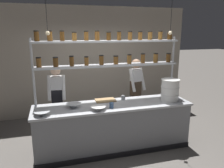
# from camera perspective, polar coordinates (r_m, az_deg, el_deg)

# --- Properties ---
(ground_plane) EXTENTS (40.00, 40.00, 0.00)m
(ground_plane) POSITION_cam_1_polar(r_m,az_deg,el_deg) (4.58, 0.31, -16.28)
(ground_plane) COLOR #5B5651
(back_wall) EXTENTS (5.41, 0.12, 2.93)m
(back_wall) POSITION_cam_1_polar(r_m,az_deg,el_deg) (6.11, -5.22, 5.92)
(back_wall) COLOR #9E9384
(back_wall) RESTS_ON ground_plane
(prep_counter) EXTENTS (3.01, 0.76, 0.92)m
(prep_counter) POSITION_cam_1_polar(r_m,az_deg,el_deg) (4.37, 0.32, -11.06)
(prep_counter) COLOR gray
(prep_counter) RESTS_ON ground_plane
(spice_shelf_unit) EXTENTS (2.90, 0.28, 2.30)m
(spice_shelf_unit) POSITION_cam_1_polar(r_m,az_deg,el_deg) (4.31, -0.82, 7.66)
(spice_shelf_unit) COLOR #B7BABF
(spice_shelf_unit) RESTS_ON ground_plane
(chef_left) EXTENTS (0.38, 0.30, 1.61)m
(chef_left) POSITION_cam_1_polar(r_m,az_deg,el_deg) (4.73, -14.12, -3.56)
(chef_left) COLOR black
(chef_left) RESTS_ON ground_plane
(chef_center) EXTENTS (0.41, 0.34, 1.66)m
(chef_center) POSITION_cam_1_polar(r_m,az_deg,el_deg) (5.17, 6.21, -1.30)
(chef_center) COLOR black
(chef_center) RESTS_ON ground_plane
(container_stack) EXTENTS (0.36, 0.36, 0.44)m
(container_stack) POSITION_cam_1_polar(r_m,az_deg,el_deg) (4.50, 14.91, -1.54)
(container_stack) COLOR white
(container_stack) RESTS_ON prep_counter
(cutting_board) EXTENTS (0.40, 0.26, 0.02)m
(cutting_board) POSITION_cam_1_polar(r_m,az_deg,el_deg) (4.41, -1.75, -4.24)
(cutting_board) COLOR #A88456
(cutting_board) RESTS_ON prep_counter
(prep_bowl_near_left) EXTENTS (0.27, 0.27, 0.08)m
(prep_bowl_near_left) POSITION_cam_1_polar(r_m,az_deg,el_deg) (4.09, -9.94, -5.54)
(prep_bowl_near_left) COLOR silver
(prep_bowl_near_left) RESTS_ON prep_counter
(prep_bowl_center_front) EXTENTS (0.26, 0.26, 0.07)m
(prep_bowl_center_front) POSITION_cam_1_polar(r_m,az_deg,el_deg) (3.84, -17.81, -7.33)
(prep_bowl_center_front) COLOR #B2B7BC
(prep_bowl_center_front) RESTS_ON prep_counter
(prep_bowl_center_back) EXTENTS (0.26, 0.26, 0.07)m
(prep_bowl_center_back) POSITION_cam_1_polar(r_m,az_deg,el_deg) (3.89, -3.57, -6.37)
(prep_bowl_center_back) COLOR white
(prep_bowl_center_back) RESTS_ON prep_counter
(serving_cup_front) EXTENTS (0.08, 0.08, 0.08)m
(serving_cup_front) POSITION_cam_1_polar(r_m,az_deg,el_deg) (4.47, 2.94, -3.61)
(serving_cup_front) COLOR #B2B7BC
(serving_cup_front) RESTS_ON prep_counter
(serving_cup_by_board) EXTENTS (0.08, 0.08, 0.11)m
(serving_cup_by_board) POSITION_cam_1_polar(r_m,az_deg,el_deg) (3.98, -0.13, -5.59)
(serving_cup_by_board) COLOR #334C70
(serving_cup_by_board) RESTS_ON prep_counter
(pendant_light_row) EXTENTS (2.32, 0.07, 0.67)m
(pendant_light_row) POSITION_cam_1_polar(r_m,az_deg,el_deg) (3.97, 0.43, 13.66)
(pendant_light_row) COLOR black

